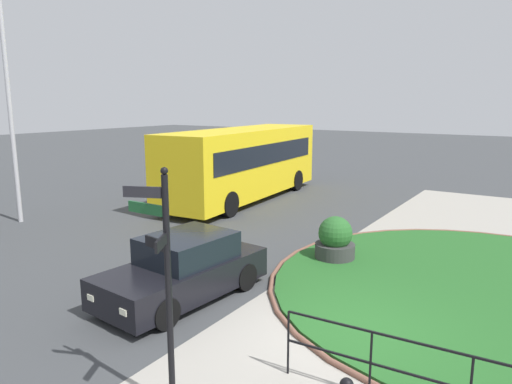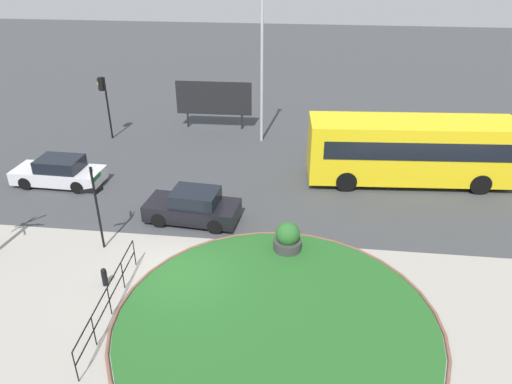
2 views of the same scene
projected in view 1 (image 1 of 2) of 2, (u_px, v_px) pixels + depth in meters
name	position (u px, v px, depth m)	size (l,w,h in m)	color
ground	(351.00, 335.00, 8.84)	(120.00, 120.00, 0.00)	#3D3F42
sidewalk_paving	(451.00, 363.00, 7.89)	(32.00, 8.44, 0.02)	#9E998E
grass_island	(494.00, 291.00, 10.77)	(10.14, 10.14, 0.10)	#235B23
grass_kerb_ring	(494.00, 291.00, 10.77)	(10.45, 10.45, 0.11)	brown
signpost_directional	(164.00, 272.00, 6.37)	(0.57, 0.94, 3.50)	black
railing_grass_edge	(471.00, 383.00, 6.12)	(0.29, 5.36, 1.11)	black
bus_yellow	(244.00, 162.00, 20.90)	(10.04, 3.31, 3.16)	yellow
car_near_lane	(184.00, 269.00, 10.42)	(4.09, 2.07, 1.44)	black
lamppost_tall	(9.00, 98.00, 16.39)	(0.32, 0.32, 8.32)	#B7B7BC
planter_near_signpost	(335.00, 241.00, 12.89)	(1.10, 1.10, 1.26)	#383838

